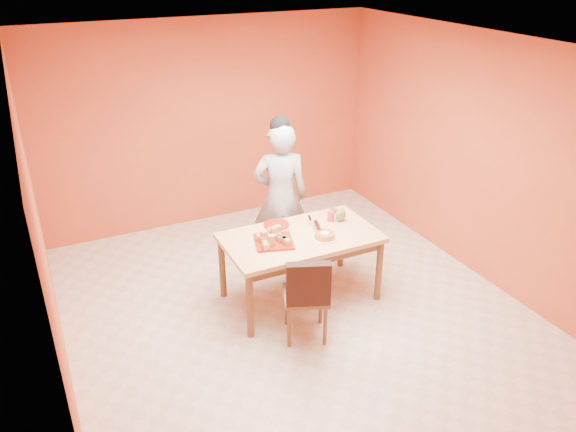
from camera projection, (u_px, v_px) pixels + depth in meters
name	position (u px, v px, depth m)	size (l,w,h in m)	color
floor	(294.00, 309.00, 5.94)	(5.00, 5.00, 0.00)	beige
ceiling	(295.00, 46.00, 4.76)	(5.00, 5.00, 0.00)	silver
wall_back	(210.00, 124.00, 7.37)	(4.50, 4.50, 0.00)	#CB542F
wall_left	(42.00, 241.00, 4.46)	(5.00, 5.00, 0.00)	#CB542F
wall_right	(476.00, 157.00, 6.23)	(5.00, 5.00, 0.00)	#CB542F
dining_table	(301.00, 244.00, 5.85)	(1.60, 0.90, 0.76)	#E5B878
dining_chair	(307.00, 294.00, 5.33)	(0.57, 0.63, 0.93)	brown
pastry_pile	(274.00, 236.00, 5.64)	(0.34, 0.34, 0.11)	tan
person	(280.00, 197.00, 6.41)	(0.64, 0.42, 1.75)	#9B9B9D
pastry_platter	(274.00, 242.00, 5.67)	(0.38, 0.38, 0.02)	maroon
red_dinner_plate	(276.00, 225.00, 6.01)	(0.28, 0.28, 0.02)	maroon
white_cake_plate	(325.00, 238.00, 5.75)	(0.27, 0.27, 0.01)	silver
sponge_cake	(325.00, 235.00, 5.74)	(0.21, 0.21, 0.05)	orange
cake_server	(317.00, 225.00, 5.87)	(0.04, 0.23, 0.01)	silver
egg_ornament	(341.00, 215.00, 6.08)	(0.12, 0.09, 0.15)	#5A762D
magenta_glass	(331.00, 216.00, 6.09)	(0.08, 0.08, 0.11)	#C41D4F
checker_tin	(333.00, 211.00, 6.31)	(0.09, 0.09, 0.03)	#321E0D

